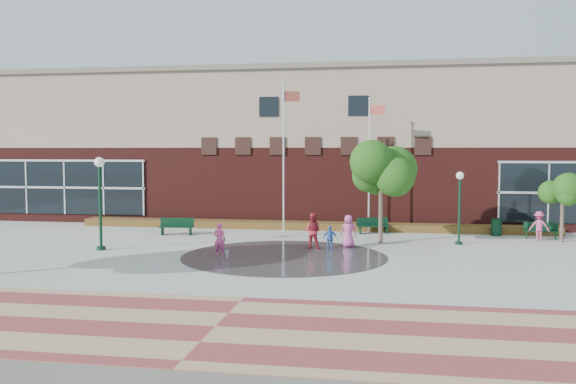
% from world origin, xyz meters
% --- Properties ---
extents(ground, '(120.00, 120.00, 0.00)m').
position_xyz_m(ground, '(0.00, 0.00, 0.00)').
color(ground, '#666056').
rests_on(ground, ground).
extents(plaza_concrete, '(46.00, 18.00, 0.01)m').
position_xyz_m(plaza_concrete, '(0.00, 4.00, 0.00)').
color(plaza_concrete, '#A8A8A0').
rests_on(plaza_concrete, ground).
extents(paver_band, '(46.00, 6.00, 0.01)m').
position_xyz_m(paver_band, '(0.00, -7.00, 0.00)').
color(paver_band, '#923A3C').
rests_on(paver_band, ground).
extents(splash_pad, '(8.40, 8.40, 0.01)m').
position_xyz_m(splash_pad, '(0.00, 3.00, 0.00)').
color(splash_pad, '#383A3D').
rests_on(splash_pad, ground).
extents(library_building, '(44.40, 10.40, 9.20)m').
position_xyz_m(library_building, '(0.00, 17.48, 4.64)').
color(library_building, '#4D1A17').
rests_on(library_building, ground).
extents(flower_bed, '(26.00, 1.20, 0.40)m').
position_xyz_m(flower_bed, '(0.00, 11.60, 0.00)').
color(flower_bed, maroon).
rests_on(flower_bed, ground).
extents(flagpole_left, '(0.85, 0.39, 7.70)m').
position_xyz_m(flagpole_left, '(-0.95, 8.64, 4.29)').
color(flagpole_left, white).
rests_on(flagpole_left, ground).
extents(flagpole_right, '(0.87, 0.22, 7.09)m').
position_xyz_m(flagpole_right, '(3.22, 10.81, 3.96)').
color(flagpole_right, white).
rests_on(flagpole_right, ground).
extents(lamp_left, '(0.43, 0.43, 4.06)m').
position_xyz_m(lamp_left, '(-8.16, 3.31, 2.53)').
color(lamp_left, '#0C311C').
rests_on(lamp_left, ground).
extents(lamp_right, '(0.36, 0.36, 3.38)m').
position_xyz_m(lamp_right, '(7.42, 7.47, 2.10)').
color(lamp_right, '#0C311C').
rests_on(lamp_right, ground).
extents(bench_left, '(1.79, 0.69, 0.88)m').
position_xyz_m(bench_left, '(-6.53, 8.35, 0.28)').
color(bench_left, '#0C311C').
rests_on(bench_left, ground).
extents(bench_mid, '(1.73, 0.88, 0.84)m').
position_xyz_m(bench_mid, '(3.42, 10.49, 0.27)').
color(bench_mid, '#0C311C').
rests_on(bench_mid, ground).
extents(bench_right, '(1.66, 0.72, 0.81)m').
position_xyz_m(bench_right, '(11.60, 9.97, 0.26)').
color(bench_right, '#0C311C').
rests_on(bench_right, ground).
extents(trash_can, '(0.56, 0.56, 0.91)m').
position_xyz_m(trash_can, '(9.61, 10.65, 0.46)').
color(trash_can, '#0C311C').
rests_on(trash_can, ground).
extents(tree_mid, '(2.92, 2.92, 4.93)m').
position_xyz_m(tree_mid, '(3.85, 7.29, 3.59)').
color(tree_mid, '#4E3C31').
rests_on(tree_mid, ground).
extents(tree_small_right, '(1.93, 1.93, 3.30)m').
position_xyz_m(tree_small_right, '(12.31, 9.04, 2.41)').
color(tree_small_right, '#4E3C31').
rests_on(tree_small_right, ground).
extents(water_jet_a, '(0.33, 0.33, 0.64)m').
position_xyz_m(water_jet_a, '(-2.61, 2.99, 0.00)').
color(water_jet_a, white).
rests_on(water_jet_a, ground).
extents(water_jet_b, '(0.18, 0.18, 0.40)m').
position_xyz_m(water_jet_b, '(-2.05, 1.65, 0.00)').
color(water_jet_b, white).
rests_on(water_jet_b, ground).
extents(child_splash, '(0.51, 0.35, 1.37)m').
position_xyz_m(child_splash, '(-2.68, 2.84, 0.69)').
color(child_splash, '#EF4692').
rests_on(child_splash, ground).
extents(adult_red, '(0.80, 0.63, 1.61)m').
position_xyz_m(adult_red, '(0.90, 5.11, 0.81)').
color(adult_red, '#AD2733').
rests_on(adult_red, ground).
extents(adult_pink, '(0.77, 0.54, 1.48)m').
position_xyz_m(adult_pink, '(2.44, 5.85, 0.74)').
color(adult_pink, '#D251A1').
rests_on(adult_pink, ground).
extents(child_blue, '(0.68, 0.35, 1.11)m').
position_xyz_m(child_blue, '(1.72, 4.78, 0.56)').
color(child_blue, '#3A65BD').
rests_on(child_blue, ground).
extents(person_bench, '(0.99, 0.66, 1.43)m').
position_xyz_m(person_bench, '(11.37, 9.38, 0.71)').
color(person_bench, '#CD467E').
rests_on(person_bench, ground).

